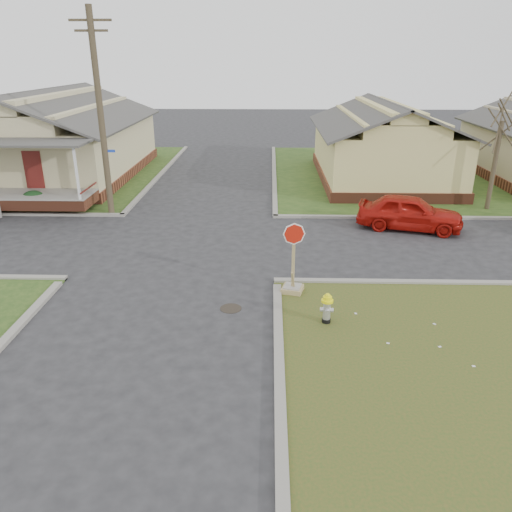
{
  "coord_description": "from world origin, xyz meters",
  "views": [
    {
      "loc": [
        3.33,
        -13.71,
        7.01
      ],
      "look_at": [
        2.91,
        1.0,
        1.1
      ],
      "focal_mm": 35.0,
      "sensor_mm": 36.0,
      "label": 1
    }
  ],
  "objects_px": {
    "utility_pole": "(100,113)",
    "fire_hydrant": "(327,306)",
    "stop_sign": "(293,277)",
    "red_sedan": "(410,212)"
  },
  "relations": [
    {
      "from": "utility_pole",
      "to": "stop_sign",
      "type": "distance_m",
      "value": 12.41
    },
    {
      "from": "utility_pole",
      "to": "red_sedan",
      "type": "height_order",
      "value": "utility_pole"
    },
    {
      "from": "stop_sign",
      "to": "red_sedan",
      "type": "xyz_separation_m",
      "value": [
        5.3,
        6.48,
        0.21
      ]
    },
    {
      "from": "fire_hydrant",
      "to": "stop_sign",
      "type": "height_order",
      "value": "stop_sign"
    },
    {
      "from": "utility_pole",
      "to": "stop_sign",
      "type": "height_order",
      "value": "utility_pole"
    },
    {
      "from": "fire_hydrant",
      "to": "stop_sign",
      "type": "xyz_separation_m",
      "value": [
        -0.87,
        1.96,
        0.0
      ]
    },
    {
      "from": "utility_pole",
      "to": "fire_hydrant",
      "type": "relative_size",
      "value": 10.02
    },
    {
      "from": "red_sedan",
      "to": "stop_sign",
      "type": "bearing_deg",
      "value": 156.42
    },
    {
      "from": "fire_hydrant",
      "to": "stop_sign",
      "type": "distance_m",
      "value": 2.14
    },
    {
      "from": "red_sedan",
      "to": "utility_pole",
      "type": "bearing_deg",
      "value": 98.17
    }
  ]
}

